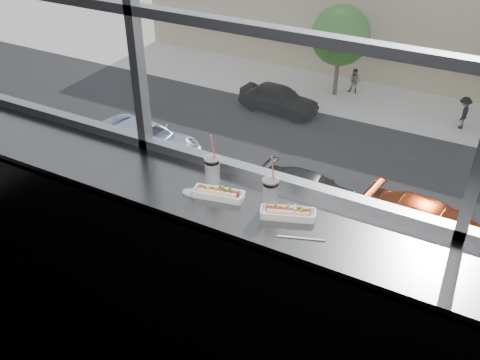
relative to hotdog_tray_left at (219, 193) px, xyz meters
The scene contains 17 objects.
wall_back_lower 0.70m from the hotdog_tray_left, 47.02° to the left, with size 6.00×6.00×0.00m, color black.
counter 0.28m from the hotdog_tray_left, ahead, with size 6.00×0.55×0.06m, color #5F5F5F.
counter_fascia 0.68m from the hotdog_tray_left, 41.92° to the right, with size 6.00×0.04×1.04m, color #5F5F5F.
hotdog_tray_left is the anchor object (origin of this frame).
hotdog_tray_right 0.42m from the hotdog_tray_left, ahead, with size 0.31×0.20×0.07m.
soda_cup_left 0.16m from the hotdog_tray_left, 135.09° to the left, with size 0.09×0.09×0.34m.
soda_cup_right 0.31m from the hotdog_tray_left, 10.94° to the left, with size 0.09×0.09×0.34m.
loose_straw 0.57m from the hotdog_tray_left, 12.02° to the right, with size 0.01×0.01×0.25m, color white.
wrapper 0.17m from the hotdog_tray_left, 161.61° to the right, with size 0.10×0.07×0.03m, color silver.
street_asphalt 23.62m from the hotdog_tray_left, 89.24° to the left, with size 80.00×10.00×0.06m, color black.
car_near_c 19.65m from the hotdog_tray_left, 90.31° to the left, with size 6.46×2.69×2.15m, color #992400.
car_far_a 28.68m from the hotdog_tray_left, 113.54° to the left, with size 6.53×2.72×2.18m, color black.
car_near_b 20.40m from the hotdog_tray_left, 107.71° to the left, with size 5.69×2.37×1.90m, color black.
car_near_a 24.22m from the hotdog_tray_left, 131.09° to the left, with size 6.79×2.83×2.26m, color silver.
pedestrian_a 32.04m from the hotdog_tray_left, 104.57° to the left, with size 0.85×0.63×1.90m, color #66605B.
pedestrian_b 29.42m from the hotdog_tray_left, 91.55° to the left, with size 0.98×0.74×2.21m, color #66605B.
tree_left 30.70m from the hotdog_tray_left, 106.79° to the left, with size 3.59×3.59×5.61m.
Camera 1 is at (1.04, -0.93, 2.84)m, focal length 40.00 mm.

